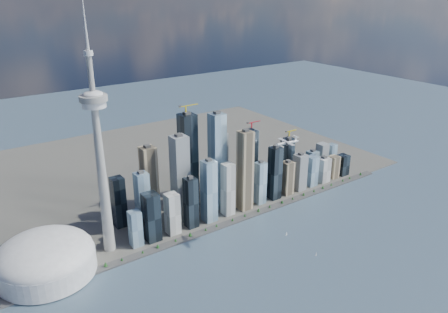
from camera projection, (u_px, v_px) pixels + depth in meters
ground at (301, 272)px, 921.95m from camera, size 4000.00×4000.00×0.00m
seawall at (232, 222)px, 1111.49m from camera, size 1100.00×22.00×4.00m
land at (152, 166)px, 1454.18m from camera, size 1400.00×900.00×3.00m
shoreline_trees at (232, 220)px, 1109.02m from camera, size 960.53×7.20×8.80m
skyscraper_cluster at (231, 174)px, 1178.05m from camera, size 736.00×142.00×282.04m
needle_tower at (100, 154)px, 910.94m from camera, size 56.00×56.00×550.50m
dome_stadium at (45, 258)px, 900.14m from camera, size 200.00×200.00×86.00m
airplane at (287, 143)px, 941.69m from camera, size 60.60×53.72×14.77m
sailboat_west at (316, 254)px, 976.27m from camera, size 6.78×3.48×9.46m
sailboat_east at (286, 234)px, 1055.55m from camera, size 7.38×3.33×10.22m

